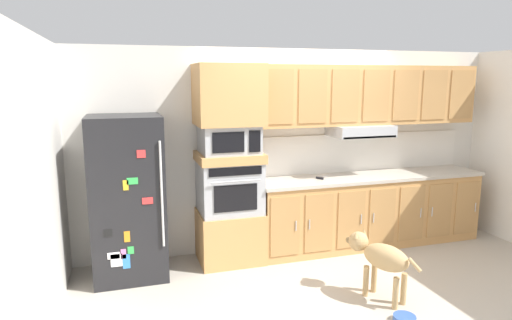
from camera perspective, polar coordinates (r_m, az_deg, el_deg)
name	(u,v)px	position (r m, az deg, el deg)	size (l,w,h in m)	color
ground_plane	(330,276)	(5.09, 9.54, -14.49)	(9.60, 9.60, 0.00)	#B2A899
back_kitchen_wall	(294,149)	(5.71, 4.96, 1.47)	(6.20, 0.12, 2.50)	silver
side_panel_left	(42,182)	(4.26, -25.89, -2.60)	(0.12, 7.10, 2.50)	silver
refrigerator	(128,197)	(4.96, -16.21, -4.66)	(0.76, 0.73, 1.76)	black
oven_base_cabinet	(230,236)	(5.33, -3.38, -9.73)	(0.74, 0.62, 0.60)	tan
built_in_oven	(229,187)	(5.15, -3.44, -3.46)	(0.70, 0.62, 0.60)	#A8AAAF
appliance_mid_shelf	(229,157)	(5.08, -3.49, 0.38)	(0.74, 0.62, 0.10)	tan
microwave	(229,139)	(5.05, -3.51, 2.73)	(0.64, 0.54, 0.32)	#A8AAAF
appliance_upper_cabinet	(228,95)	(5.01, -3.58, 8.41)	(0.74, 0.62, 0.68)	tan
lower_cabinet_run	(369,211)	(5.97, 14.37, -6.39)	(2.98, 0.63, 0.88)	tan
countertop_slab	(371,176)	(5.86, 14.55, -2.07)	(3.02, 0.64, 0.04)	#BCB2A3
backsplash_panel	(360,152)	(6.05, 13.25, 0.98)	(3.02, 0.02, 0.50)	silver
upper_cabinet_with_hood	(368,97)	(5.83, 14.30, 7.83)	(2.98, 0.48, 0.88)	tan
screwdriver	(320,178)	(5.50, 8.27, -2.29)	(0.17, 0.16, 0.03)	black
dog	(380,256)	(4.57, 15.68, -11.88)	(0.44, 0.81, 0.63)	tan
dog_food_bowl	(404,319)	(4.38, 18.60, -18.82)	(0.20, 0.20, 0.06)	#3359A5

